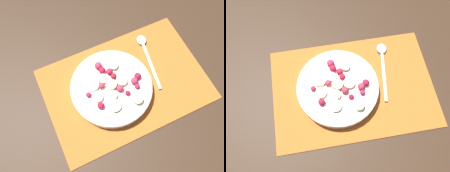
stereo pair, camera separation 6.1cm
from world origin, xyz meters
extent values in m
plane|color=#382619|center=(0.00, 0.00, 0.00)|extent=(3.00, 3.00, 0.00)
cube|color=#B26023|center=(0.00, 0.00, 0.00)|extent=(0.48, 0.32, 0.01)
cylinder|color=white|center=(-0.05, 0.00, 0.02)|extent=(0.23, 0.23, 0.03)
torus|color=white|center=(-0.05, 0.00, 0.03)|extent=(0.23, 0.23, 0.01)
cylinder|color=white|center=(-0.05, 0.00, 0.04)|extent=(0.21, 0.21, 0.00)
cylinder|color=beige|center=(-0.05, 0.00, 0.04)|extent=(0.04, 0.04, 0.01)
cylinder|color=#F4EAB7|center=(-0.10, 0.02, 0.04)|extent=(0.05, 0.05, 0.01)
cylinder|color=beige|center=(-0.06, -0.03, 0.04)|extent=(0.04, 0.04, 0.01)
cylinder|color=beige|center=(-0.06, 0.03, 0.04)|extent=(0.04, 0.04, 0.01)
cylinder|color=#F4EAB7|center=(-0.02, 0.05, 0.04)|extent=(0.04, 0.04, 0.01)
cylinder|color=beige|center=(-0.10, -0.02, 0.04)|extent=(0.04, 0.04, 0.01)
cylinder|color=beige|center=(-0.01, 0.00, 0.04)|extent=(0.04, 0.04, 0.01)
cylinder|color=beige|center=(0.00, -0.07, 0.05)|extent=(0.03, 0.03, 0.01)
cylinder|color=beige|center=(-0.06, -0.06, 0.04)|extent=(0.04, 0.04, 0.01)
sphere|color=#DB3356|center=(0.02, -0.02, 0.05)|extent=(0.02, 0.02, 0.02)
sphere|color=#D12347|center=(-0.03, 0.04, 0.05)|extent=(0.02, 0.02, 0.02)
sphere|color=#D12347|center=(0.02, -0.03, 0.05)|extent=(0.01, 0.01, 0.01)
sphere|color=red|center=(-0.03, 0.02, 0.05)|extent=(0.02, 0.02, 0.02)
sphere|color=#DB3356|center=(-0.07, 0.01, 0.05)|extent=(0.02, 0.02, 0.02)
sphere|color=#B21433|center=(-0.02, -0.04, 0.05)|extent=(0.01, 0.01, 0.01)
sphere|color=#D12347|center=(-0.12, 0.00, 0.05)|extent=(0.01, 0.01, 0.01)
sphere|color=red|center=(-0.10, -0.04, 0.05)|extent=(0.02, 0.02, 0.02)
sphere|color=#DB3356|center=(-0.06, 0.07, 0.05)|extent=(0.02, 0.02, 0.02)
sphere|color=#DB3356|center=(-0.03, -0.02, 0.05)|extent=(0.02, 0.02, 0.02)
sphere|color=red|center=(0.03, -0.01, 0.05)|extent=(0.02, 0.02, 0.02)
sphere|color=red|center=(-0.05, 0.05, 0.05)|extent=(0.02, 0.02, 0.02)
cube|color=silver|center=(0.10, 0.02, 0.01)|extent=(0.04, 0.16, 0.00)
ellipsoid|color=silver|center=(0.11, 0.11, 0.01)|extent=(0.04, 0.04, 0.01)
camera|label=1|loc=(-0.14, -0.21, 0.61)|focal=35.00mm
camera|label=2|loc=(-0.08, -0.23, 0.61)|focal=35.00mm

